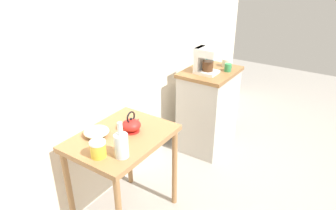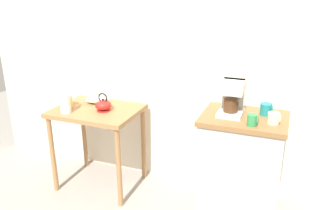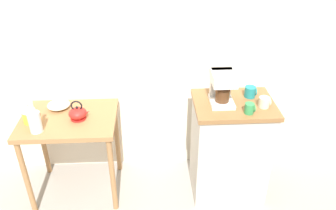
{
  "view_description": "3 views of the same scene",
  "coord_description": "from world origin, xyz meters",
  "px_view_note": "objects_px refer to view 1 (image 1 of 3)",
  "views": [
    {
      "loc": [
        -2.08,
        -1.31,
        1.95
      ],
      "look_at": [
        -0.13,
        -0.01,
        0.82
      ],
      "focal_mm": 32.52,
      "sensor_mm": 36.0,
      "label": 1
    },
    {
      "loc": [
        0.94,
        -2.41,
        1.82
      ],
      "look_at": [
        0.06,
        -0.08,
        0.94
      ],
      "focal_mm": 36.0,
      "sensor_mm": 36.0,
      "label": 2
    },
    {
      "loc": [
        0.0,
        -2.29,
        2.26
      ],
      "look_at": [
        0.12,
        -0.08,
        0.94
      ],
      "focal_mm": 36.27,
      "sensor_mm": 36.0,
      "label": 3
    }
  ],
  "objects_px": {
    "mug_tall_green": "(228,67)",
    "bowl_stoneware": "(96,132)",
    "glass_carafe_vase": "(121,145)",
    "mug_small_cream": "(226,63)",
    "teakettle": "(132,125)",
    "mug_dark_teal": "(209,61)",
    "canister_enamel": "(98,149)",
    "coffee_maker": "(205,59)"
  },
  "relations": [
    {
      "from": "mug_small_cream",
      "to": "mug_dark_teal",
      "type": "bearing_deg",
      "value": 112.63
    },
    {
      "from": "teakettle",
      "to": "mug_small_cream",
      "type": "xyz_separation_m",
      "value": [
        1.45,
        -0.11,
        0.12
      ]
    },
    {
      "from": "teakettle",
      "to": "mug_tall_green",
      "type": "xyz_separation_m",
      "value": [
        1.31,
        -0.19,
        0.12
      ]
    },
    {
      "from": "canister_enamel",
      "to": "coffee_maker",
      "type": "bearing_deg",
      "value": 0.36
    },
    {
      "from": "teakettle",
      "to": "glass_carafe_vase",
      "type": "relative_size",
      "value": 0.69
    },
    {
      "from": "bowl_stoneware",
      "to": "coffee_maker",
      "type": "height_order",
      "value": "coffee_maker"
    },
    {
      "from": "bowl_stoneware",
      "to": "mug_tall_green",
      "type": "height_order",
      "value": "mug_tall_green"
    },
    {
      "from": "bowl_stoneware",
      "to": "mug_small_cream",
      "type": "height_order",
      "value": "mug_small_cream"
    },
    {
      "from": "teakettle",
      "to": "mug_tall_green",
      "type": "relative_size",
      "value": 2.17
    },
    {
      "from": "glass_carafe_vase",
      "to": "mug_dark_teal",
      "type": "relative_size",
      "value": 2.68
    },
    {
      "from": "mug_tall_green",
      "to": "canister_enamel",
      "type": "bearing_deg",
      "value": 174.4
    },
    {
      "from": "glass_carafe_vase",
      "to": "mug_tall_green",
      "type": "bearing_deg",
      "value": -1.33
    },
    {
      "from": "canister_enamel",
      "to": "mug_dark_teal",
      "type": "bearing_deg",
      "value": 2.64
    },
    {
      "from": "mug_small_cream",
      "to": "mug_tall_green",
      "type": "distance_m",
      "value": 0.16
    },
    {
      "from": "mug_tall_green",
      "to": "mug_dark_teal",
      "type": "xyz_separation_m",
      "value": [
        0.07,
        0.25,
        0.0
      ]
    },
    {
      "from": "glass_carafe_vase",
      "to": "coffee_maker",
      "type": "xyz_separation_m",
      "value": [
        1.42,
        0.14,
        0.18
      ]
    },
    {
      "from": "canister_enamel",
      "to": "mug_tall_green",
      "type": "xyz_separation_m",
      "value": [
        1.68,
        -0.16,
        0.11
      ]
    },
    {
      "from": "bowl_stoneware",
      "to": "canister_enamel",
      "type": "xyz_separation_m",
      "value": [
        -0.18,
        -0.2,
        0.02
      ]
    },
    {
      "from": "teakettle",
      "to": "mug_small_cream",
      "type": "bearing_deg",
      "value": -4.26
    },
    {
      "from": "teakettle",
      "to": "glass_carafe_vase",
      "type": "height_order",
      "value": "glass_carafe_vase"
    },
    {
      "from": "coffee_maker",
      "to": "mug_dark_teal",
      "type": "distance_m",
      "value": 0.28
    },
    {
      "from": "teakettle",
      "to": "mug_dark_teal",
      "type": "bearing_deg",
      "value": 2.2
    },
    {
      "from": "teakettle",
      "to": "mug_dark_teal",
      "type": "height_order",
      "value": "mug_dark_teal"
    },
    {
      "from": "bowl_stoneware",
      "to": "glass_carafe_vase",
      "type": "bearing_deg",
      "value": -105.99
    },
    {
      "from": "teakettle",
      "to": "mug_dark_teal",
      "type": "relative_size",
      "value": 1.85
    },
    {
      "from": "teakettle",
      "to": "canister_enamel",
      "type": "relative_size",
      "value": 1.54
    },
    {
      "from": "glass_carafe_vase",
      "to": "teakettle",
      "type": "bearing_deg",
      "value": 28.57
    },
    {
      "from": "teakettle",
      "to": "mug_tall_green",
      "type": "distance_m",
      "value": 1.33
    },
    {
      "from": "glass_carafe_vase",
      "to": "mug_small_cream",
      "type": "xyz_separation_m",
      "value": [
        1.74,
        0.05,
        0.08
      ]
    },
    {
      "from": "bowl_stoneware",
      "to": "mug_dark_teal",
      "type": "distance_m",
      "value": 1.58
    },
    {
      "from": "bowl_stoneware",
      "to": "canister_enamel",
      "type": "distance_m",
      "value": 0.27
    },
    {
      "from": "mug_tall_green",
      "to": "mug_small_cream",
      "type": "bearing_deg",
      "value": 31.71
    },
    {
      "from": "mug_tall_green",
      "to": "bowl_stoneware",
      "type": "bearing_deg",
      "value": 166.31
    },
    {
      "from": "canister_enamel",
      "to": "mug_tall_green",
      "type": "relative_size",
      "value": 1.4
    },
    {
      "from": "canister_enamel",
      "to": "coffee_maker",
      "type": "relative_size",
      "value": 0.44
    },
    {
      "from": "glass_carafe_vase",
      "to": "mug_dark_teal",
      "type": "distance_m",
      "value": 1.68
    },
    {
      "from": "coffee_maker",
      "to": "teakettle",
      "type": "bearing_deg",
      "value": 179.08
    },
    {
      "from": "teakettle",
      "to": "mug_dark_teal",
      "type": "xyz_separation_m",
      "value": [
        1.38,
        0.05,
        0.12
      ]
    },
    {
      "from": "glass_carafe_vase",
      "to": "mug_small_cream",
      "type": "distance_m",
      "value": 1.74
    },
    {
      "from": "glass_carafe_vase",
      "to": "canister_enamel",
      "type": "bearing_deg",
      "value": 123.39
    },
    {
      "from": "bowl_stoneware",
      "to": "mug_small_cream",
      "type": "xyz_separation_m",
      "value": [
        1.64,
        -0.28,
        0.14
      ]
    },
    {
      "from": "glass_carafe_vase",
      "to": "mug_small_cream",
      "type": "height_order",
      "value": "glass_carafe_vase"
    }
  ]
}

